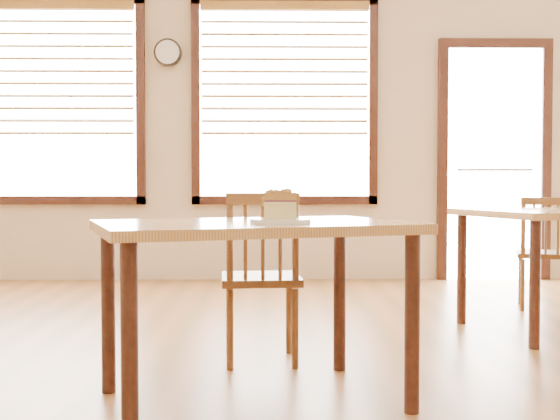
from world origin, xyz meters
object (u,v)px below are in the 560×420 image
at_px(wall_clock, 168,52).
at_px(cafe_chair_second, 544,252).
at_px(cafe_table_main, 253,245).
at_px(cake_slice, 280,204).
at_px(plate, 280,222).
at_px(cafe_chair_main, 261,276).

relative_size(wall_clock, cafe_chair_second, 0.32).
relative_size(cafe_table_main, cake_slice, 10.56).
bearing_deg(wall_clock, cake_slice, -75.75).
bearing_deg(plate, cake_slice, -171.72).
xyz_separation_m(wall_clock, cake_slice, (1.00, -3.92, -1.32)).
bearing_deg(cafe_chair_second, cafe_table_main, 63.63).
relative_size(cafe_table_main, cafe_chair_second, 1.75).
bearing_deg(cake_slice, cafe_table_main, 124.57).
xyz_separation_m(wall_clock, cafe_chair_second, (2.94, -1.62, -1.73)).
bearing_deg(wall_clock, cafe_table_main, -76.73).
relative_size(wall_clock, cake_slice, 1.91).
distance_m(wall_clock, cafe_chair_second, 3.78).
distance_m(wall_clock, plate, 4.28).
relative_size(cafe_chair_main, plate, 3.67).
xyz_separation_m(cafe_chair_main, cafe_chair_second, (2.03, 1.50, -0.02)).
relative_size(cafe_chair_second, cake_slice, 6.05).
height_order(wall_clock, cafe_chair_main, wall_clock).
bearing_deg(cake_slice, plate, 8.19).
bearing_deg(plate, cafe_chair_second, 49.75).
xyz_separation_m(cafe_table_main, cake_slice, (0.11, -0.16, 0.17)).
bearing_deg(cafe_chair_second, cafe_chair_main, 53.98).
distance_m(cafe_table_main, plate, 0.22).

